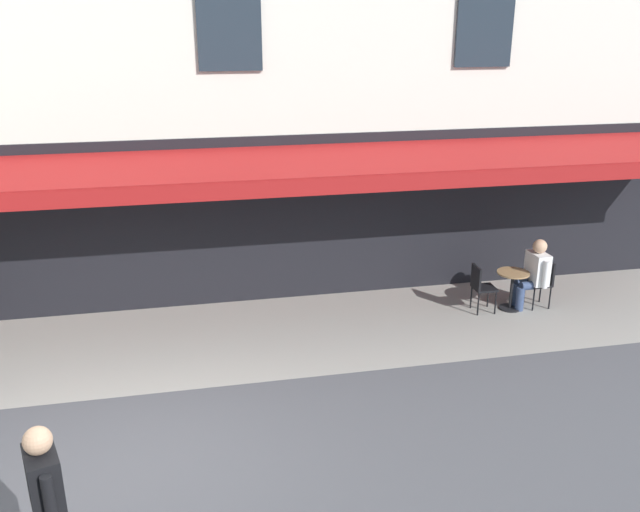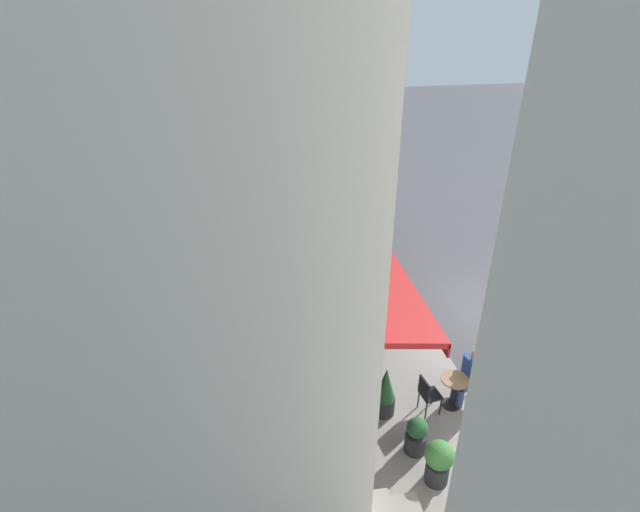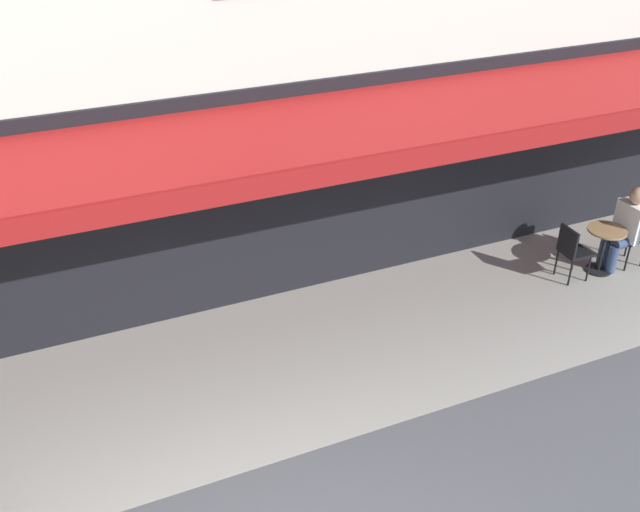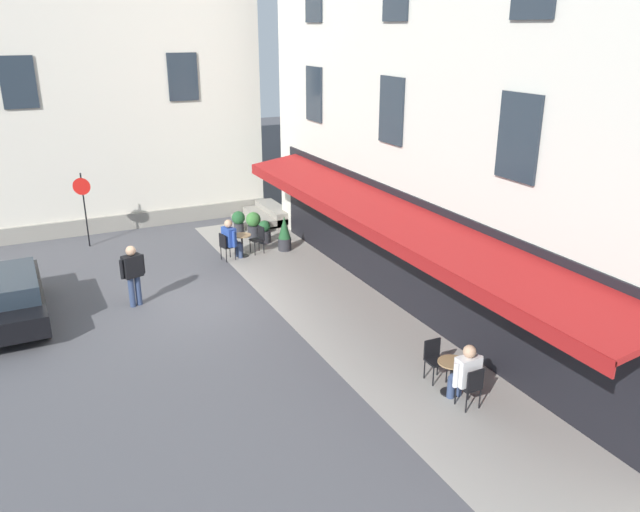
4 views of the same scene
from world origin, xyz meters
name	(u,v)px [view 1 (image 1 of 4)]	position (x,y,z in m)	size (l,w,h in m)	color
ground_plane	(143,470)	(0.00, 0.00, 0.00)	(70.00, 70.00, 0.00)	#4C4C51
sidewalk_cafe_terrace	(338,328)	(-3.25, -3.40, 0.00)	(20.50, 3.20, 0.01)	gray
cafe_table_near_entrance	(512,285)	(-6.64, -3.54, 0.49)	(0.60, 0.60, 0.75)	black
cafe_chair_black_kerbside	(480,284)	(-6.01, -3.56, 0.55)	(0.41, 0.41, 0.91)	black
cafe_chair_black_facing_street	(543,279)	(-7.27, -3.56, 0.55)	(0.41, 0.41, 0.91)	black
seated_companion_in_white	(533,272)	(-7.05, -3.55, 0.72)	(0.58, 0.70, 1.35)	navy
walking_pedestrian_in_black	(46,493)	(0.74, 1.54, 1.01)	(0.42, 0.69, 1.73)	navy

